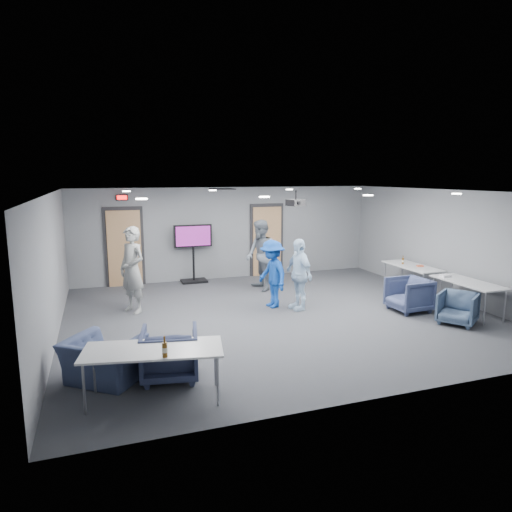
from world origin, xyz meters
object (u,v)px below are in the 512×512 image
object	(u,v)px
bottle_right	(403,261)
projector	(296,202)
person_d	(272,274)
chair_front_b	(103,360)
person_b	(261,255)
table_right_b	(468,284)
table_front_left	(153,352)
tv_stand	(193,250)
person_a	(132,270)
person_c	(299,274)
bottle_front	(165,349)
chair_front_a	(170,353)
chair_right_c	(458,308)
chair_right_b	(409,295)
table_right_a	(412,267)

from	to	relation	value
bottle_right	projector	world-z (taller)	projector
person_d	chair_front_b	bearing A→B (deg)	-61.95
person_b	person_d	world-z (taller)	person_b
table_right_b	table_front_left	size ratio (longest dim) A/B	0.85
person_d	tv_stand	bearing A→B (deg)	-167.39
person_a	person_c	world-z (taller)	person_a
chair_front_b	table_front_left	bearing A→B (deg)	167.00
table_front_left	bottle_front	size ratio (longest dim) A/B	7.01
chair_front_b	table_right_b	size ratio (longest dim) A/B	0.61
projector	chair_front_a	bearing A→B (deg)	-154.60
chair_right_c	chair_front_b	bearing A→B (deg)	-120.79
person_b	chair_right_b	bearing A→B (deg)	36.17
projector	table_right_b	bearing A→B (deg)	-53.79
table_front_left	bottle_right	size ratio (longest dim) A/B	8.75
chair_right_c	table_front_left	world-z (taller)	table_front_left
chair_right_c	tv_stand	bearing A→B (deg)	-175.72
chair_right_b	person_b	bearing A→B (deg)	-141.07
person_b	table_right_b	distance (m)	5.04
person_c	table_right_b	bearing A→B (deg)	57.79
person_a	tv_stand	bearing A→B (deg)	108.10
person_a	chair_front_b	distance (m)	3.62
person_c	person_d	xyz separation A→B (m)	(-0.51, 0.36, -0.03)
chair_front_a	tv_stand	xyz separation A→B (m)	(1.62, 6.15, 0.55)
table_front_left	tv_stand	world-z (taller)	tv_stand
table_right_b	tv_stand	distance (m)	7.17
chair_front_b	table_right_a	world-z (taller)	table_right_a
person_d	bottle_front	distance (m)	5.01
table_front_left	tv_stand	distance (m)	7.02
person_d	table_right_b	bearing A→B (deg)	55.06
table_right_b	projector	bearing A→B (deg)	54.44
projector	tv_stand	bearing A→B (deg)	107.18
chair_front_a	chair_right_b	bearing A→B (deg)	-152.56
chair_right_c	projector	bearing A→B (deg)	-172.90
person_d	tv_stand	xyz separation A→B (m)	(-1.22, 3.10, 0.15)
person_c	chair_right_c	world-z (taller)	person_c
person_a	chair_front_b	size ratio (longest dim) A/B	1.88
bottle_right	chair_front_a	bearing A→B (deg)	-153.53
person_a	table_right_a	bearing A→B (deg)	50.07
person_b	person_d	distance (m)	1.63
person_d	chair_front_a	distance (m)	4.18
chair_right_b	table_right_a	distance (m)	1.75
chair_right_c	table_front_left	bearing A→B (deg)	-113.27
table_right_b	table_front_left	distance (m)	7.25
chair_right_b	projector	world-z (taller)	projector
chair_front_b	bottle_front	xyz separation A→B (m)	(0.76, -1.15, 0.50)
table_right_a	bottle_front	xyz separation A→B (m)	(-6.93, -3.98, 0.15)
chair_right_b	projector	bearing A→B (deg)	-130.88
chair_front_b	table_right_a	size ratio (longest dim) A/B	0.60
bottle_right	bottle_front	bearing A→B (deg)	-148.10
chair_front_a	table_right_a	xyz separation A→B (m)	(6.74, 3.04, 0.29)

